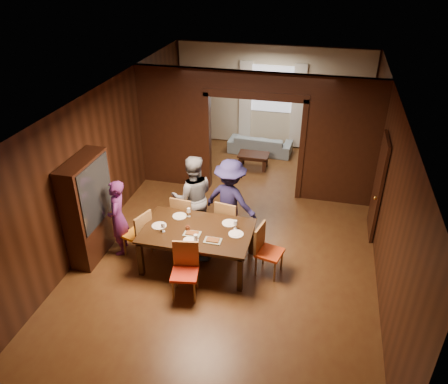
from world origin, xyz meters
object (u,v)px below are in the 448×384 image
(coffee_table, at_px, (253,161))
(chair_far_r, at_px, (229,220))
(chair_far_l, at_px, (185,215))
(person_navy, at_px, (230,200))
(sofa, at_px, (260,144))
(chair_left, at_px, (137,233))
(hutch, at_px, (89,209))
(person_purple, at_px, (118,218))
(person_grey, at_px, (193,197))
(chair_right, at_px, (270,251))
(dining_table, at_px, (198,247))
(chair_near, at_px, (185,272))

(coffee_table, bearing_deg, chair_far_r, -88.28)
(chair_far_l, bearing_deg, person_navy, -163.69)
(sofa, height_order, chair_far_r, chair_far_r)
(chair_left, bearing_deg, hutch, -60.15)
(person_purple, distance_m, sofa, 5.53)
(person_grey, xyz_separation_m, hutch, (-1.68, -1.04, 0.12))
(hutch, bearing_deg, chair_right, 3.15)
(chair_left, height_order, chair_far_l, same)
(chair_far_r, bearing_deg, chair_right, 147.84)
(person_purple, distance_m, coffee_table, 4.61)
(person_navy, bearing_deg, chair_left, 49.63)
(dining_table, distance_m, hutch, 2.13)
(dining_table, relative_size, hutch, 0.99)
(person_grey, height_order, coffee_table, person_grey)
(chair_near, height_order, hutch, hutch)
(chair_left, bearing_deg, coffee_table, 179.91)
(coffee_table, bearing_deg, hutch, -118.20)
(chair_right, height_order, chair_far_l, same)
(person_navy, xyz_separation_m, sofa, (-0.08, 4.22, -0.60))
(chair_far_l, height_order, hutch, hutch)
(person_grey, relative_size, chair_far_l, 1.82)
(chair_right, bearing_deg, chair_near, 137.64)
(person_purple, xyz_separation_m, dining_table, (1.57, -0.03, -0.38))
(chair_right, xyz_separation_m, chair_far_l, (-1.82, 0.77, 0.00))
(dining_table, distance_m, chair_left, 1.21)
(dining_table, relative_size, chair_right, 2.04)
(person_purple, distance_m, chair_far_l, 1.35)
(dining_table, bearing_deg, chair_right, 1.97)
(chair_left, bearing_deg, chair_right, 110.36)
(coffee_table, distance_m, chair_left, 4.46)
(person_navy, bearing_deg, chair_far_r, 109.54)
(sofa, relative_size, chair_near, 1.84)
(sofa, distance_m, chair_far_l, 4.48)
(person_purple, relative_size, chair_left, 1.57)
(sofa, bearing_deg, person_grey, 84.05)
(person_grey, xyz_separation_m, chair_far_r, (0.75, -0.05, -0.40))
(sofa, distance_m, chair_left, 5.42)
(person_navy, relative_size, sofa, 0.97)
(chair_right, relative_size, chair_far_l, 1.00)
(person_grey, bearing_deg, hutch, 10.29)
(coffee_table, xyz_separation_m, chair_left, (-1.50, -4.20, 0.28))
(hutch, bearing_deg, person_grey, 31.84)
(person_grey, distance_m, chair_right, 1.93)
(person_navy, bearing_deg, chair_right, 152.79)
(chair_near, bearing_deg, hutch, 151.65)
(chair_left, height_order, chair_near, same)
(person_purple, bearing_deg, chair_left, 71.07)
(hutch, bearing_deg, dining_table, 3.91)
(chair_near, xyz_separation_m, hutch, (-2.06, 0.71, 0.52))
(chair_right, xyz_separation_m, chair_far_r, (-0.93, 0.81, 0.00))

